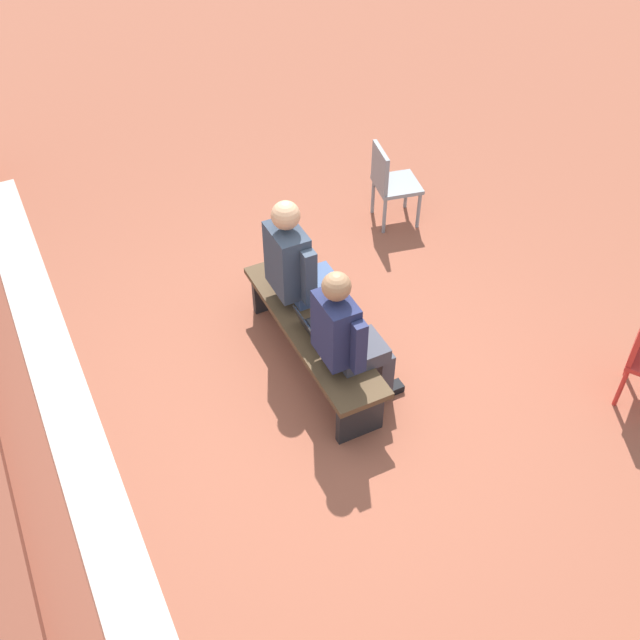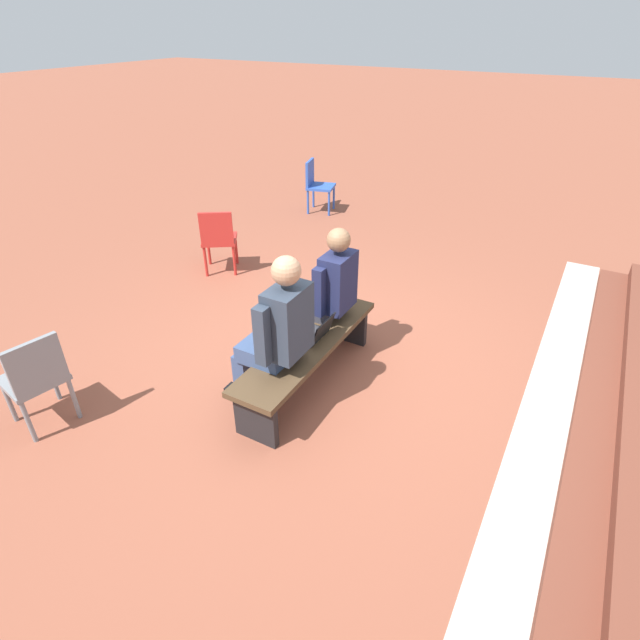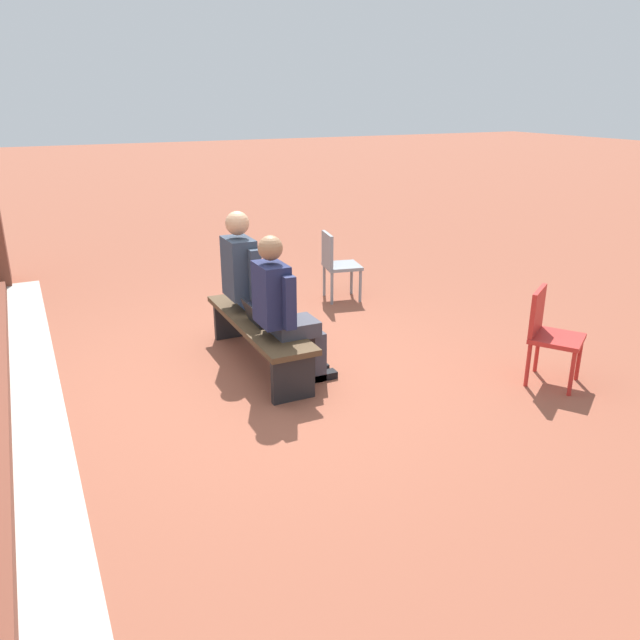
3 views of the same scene
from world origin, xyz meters
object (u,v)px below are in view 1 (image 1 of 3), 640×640
object	(u,v)px
person_adult	(300,268)
plastic_chair_far_right	(390,180)
person_student	(348,336)
laptop	(316,328)
bench	(313,334)

from	to	relation	value
person_adult	plastic_chair_far_right	size ratio (longest dim) A/B	1.67
person_student	plastic_chair_far_right	xyz separation A→B (m)	(1.94, -1.50, -0.23)
person_student	laptop	bearing A→B (deg)	11.95
person_student	laptop	world-z (taller)	person_student
person_student	laptop	size ratio (longest dim) A/B	4.17
bench	plastic_chair_far_right	xyz separation A→B (m)	(1.48, -1.57, 0.13)
person_adult	plastic_chair_far_right	bearing A→B (deg)	-53.28
plastic_chair_far_right	laptop	bearing A→B (deg)	134.74
bench	person_adult	bearing A→B (deg)	-11.09
plastic_chair_far_right	person_adult	bearing A→B (deg)	126.72
person_student	plastic_chair_far_right	size ratio (longest dim) A/B	1.59
person_student	laptop	xyz separation A→B (m)	(0.37, 0.08, -0.21)
bench	person_adult	size ratio (longest dim) A/B	1.29
person_adult	plastic_chair_far_right	world-z (taller)	person_adult
bench	plastic_chair_far_right	size ratio (longest dim) A/B	2.14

